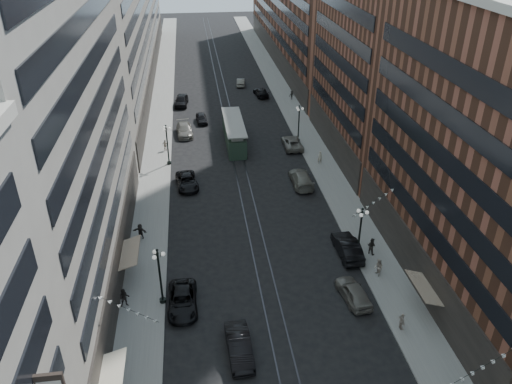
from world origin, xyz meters
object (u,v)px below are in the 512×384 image
lamppost_se_far (360,231)px  pedestrian_9 (292,95)px  car_14 (241,82)px  car_7 (187,181)px  car_12 (261,92)px  pedestrian_extra_1 (378,268)px  pedestrian_6 (165,145)px  car_5 (239,346)px  lamppost_sw_mid (167,143)px  car_11 (292,143)px  car_4 (354,292)px  car_13 (202,118)px  pedestrian_8 (320,157)px  lamppost_sw_far (160,274)px  pedestrian_5 (140,231)px  car_extra_0 (301,178)px  car_10 (347,247)px  car_2 (183,300)px  pedestrian_4 (402,321)px  lamppost_se_mid (299,122)px  car_9 (181,100)px  pedestrian_7 (371,246)px  car_8 (184,130)px  streetcar (234,133)px

lamppost_se_far → pedestrian_9: (2.70, 46.53, -2.17)m
car_14 → car_7: bearing=82.7°
car_12 → pedestrian_extra_1: 52.54m
pedestrian_6 → car_5: bearing=122.4°
lamppost_sw_mid → car_11: 17.67m
car_4 → car_5: 11.44m
car_13 → car_14: 20.16m
lamppost_sw_mid → pedestrian_8: lamppost_sw_mid is taller
car_5 → pedestrian_8: 34.00m
lamppost_sw_far → car_13: size_ratio=1.36×
pedestrian_5 → pedestrian_9: pedestrian_5 is taller
car_14 → pedestrian_5: (-15.52, -50.21, 0.28)m
car_4 → pedestrian_extra_1: size_ratio=2.62×
lamppost_se_far → car_extra_0: size_ratio=0.96×
car_10 → pedestrian_9: (3.50, 45.82, 0.05)m
car_2 → car_14: size_ratio=1.25×
car_10 → pedestrian_5: (-20.11, 5.28, 0.10)m
lamppost_sw_far → lamppost_se_far: 18.83m
pedestrian_4 → pedestrian_5: bearing=50.7°
car_7 → car_extra_0: bearing=-12.2°
lamppost_se_mid → car_5: bearing=-108.0°
car_12 → pedestrian_6: size_ratio=3.17×
car_14 → pedestrian_extra_1: bearing=104.0°
car_14 → pedestrian_6: pedestrian_6 is taller
lamppost_sw_far → pedestrian_extra_1: (19.40, 1.03, -2.07)m
lamppost_se_far → car_9: lamppost_se_far is taller
pedestrian_7 → pedestrian_8: (-0.13, 20.17, -0.00)m
lamppost_se_far → pedestrian_5: (-20.91, 5.99, -2.12)m
car_2 → car_8: car_8 is taller
pedestrian_7 → car_extra_0: size_ratio=0.30×
car_11 → car_13: 16.83m
car_5 → pedestrian_7: size_ratio=2.83×
car_9 → lamppost_se_mid: bearing=-41.7°
car_extra_0 → car_9: bearing=-64.9°
car_5 → pedestrian_6: pedestrian_6 is taller
lamppost_sw_far → lamppost_se_far: size_ratio=1.00×
lamppost_se_far → car_14: lamppost_se_far is taller
car_5 → car_9: size_ratio=0.94×
car_14 → car_5: bearing=91.8°
car_12 → pedestrian_5: (-18.51, -43.47, 0.24)m
pedestrian_4 → car_12: size_ratio=0.30×
car_extra_0 → pedestrian_8: bearing=-125.0°
pedestrian_4 → car_2: bearing=70.8°
streetcar → pedestrian_extra_1: streetcar is taller
streetcar → car_7: 14.21m
car_2 → pedestrian_6: size_ratio=3.30×
pedestrian_extra_1 → pedestrian_8: bearing=171.9°
car_8 → lamppost_sw_far: bearing=-97.6°
lamppost_sw_far → lamppost_se_far: (18.40, 4.00, 0.00)m
pedestrian_5 → car_4: bearing=-9.2°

